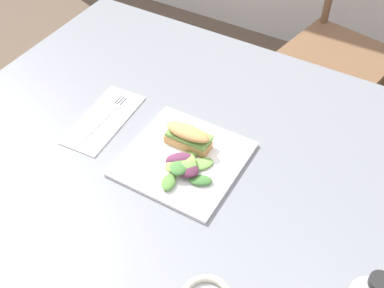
% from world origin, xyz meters
% --- Properties ---
extents(dining_table, '(1.23, 1.01, 0.74)m').
position_xyz_m(dining_table, '(0.09, 0.12, 0.62)').
color(dining_table, slate).
rests_on(dining_table, ground).
extents(chair_wooden_far, '(0.47, 0.47, 0.87)m').
position_xyz_m(chair_wooden_far, '(0.22, 1.18, 0.45)').
color(chair_wooden_far, brown).
rests_on(chair_wooden_far, ground).
extents(plate_lunch, '(0.27, 0.27, 0.01)m').
position_xyz_m(plate_lunch, '(0.10, 0.11, 0.74)').
color(plate_lunch, white).
rests_on(plate_lunch, dining_table).
extents(sandwich_half_front, '(0.11, 0.05, 0.06)m').
position_xyz_m(sandwich_half_front, '(0.09, 0.15, 0.78)').
color(sandwich_half_front, tan).
rests_on(sandwich_half_front, plate_lunch).
extents(salad_mixed_greens, '(0.13, 0.15, 0.03)m').
position_xyz_m(salad_mixed_greens, '(0.13, 0.08, 0.77)').
color(salad_mixed_greens, '#6B9E47').
rests_on(salad_mixed_greens, plate_lunch).
extents(napkin_folded, '(0.12, 0.25, 0.00)m').
position_xyz_m(napkin_folded, '(-0.14, 0.13, 0.74)').
color(napkin_folded, white).
rests_on(napkin_folded, dining_table).
extents(fork_on_napkin, '(0.03, 0.19, 0.00)m').
position_xyz_m(fork_on_napkin, '(-0.14, 0.15, 0.75)').
color(fork_on_napkin, silver).
rests_on(fork_on_napkin, napkin_folded).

